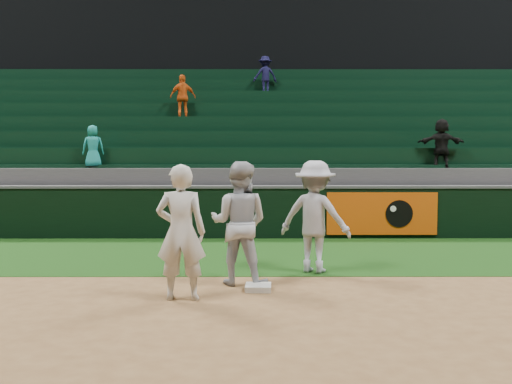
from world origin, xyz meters
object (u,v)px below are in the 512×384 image
baserunner (239,223)px  base_coach (315,217)px  first_baseman (181,232)px  first_base (258,287)px

baserunner → base_coach: bearing=-133.4°
baserunner → first_baseman: bearing=62.8°
first_base → base_coach: (0.97, 1.26, 0.91)m
first_base → first_baseman: (-1.07, -0.53, 0.90)m
first_baseman → first_base: bearing=-153.3°
first_baseman → baserunner: (0.78, 0.94, 0.01)m
first_baseman → base_coach: size_ratio=0.99×
first_base → baserunner: bearing=125.4°
first_base → first_baseman: first_baseman is taller
first_baseman → base_coach: bearing=-138.2°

